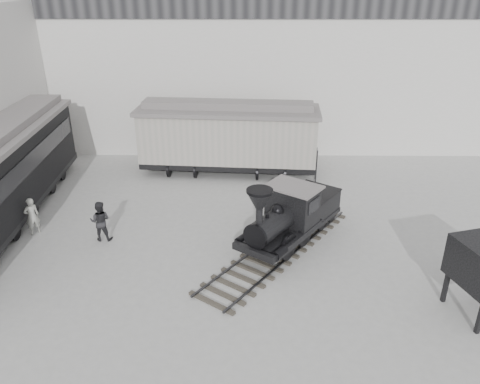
{
  "coord_description": "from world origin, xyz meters",
  "views": [
    {
      "loc": [
        0.61,
        -13.62,
        10.07
      ],
      "look_at": [
        0.45,
        3.94,
        2.0
      ],
      "focal_mm": 35.0,
      "sensor_mm": 36.0,
      "label": 1
    }
  ],
  "objects_px": {
    "visitor_a": "(32,216)",
    "visitor_b": "(100,221)",
    "boxcar": "(228,136)",
    "locomotive": "(288,219)"
  },
  "relations": [
    {
      "from": "visitor_b",
      "to": "boxcar",
      "type": "bearing_deg",
      "value": -125.22
    },
    {
      "from": "locomotive",
      "to": "boxcar",
      "type": "xyz_separation_m",
      "value": [
        -2.68,
        7.96,
        0.96
      ]
    },
    {
      "from": "visitor_a",
      "to": "visitor_b",
      "type": "distance_m",
      "value": 3.09
    },
    {
      "from": "locomotive",
      "to": "visitor_b",
      "type": "relative_size",
      "value": 4.77
    },
    {
      "from": "boxcar",
      "to": "visitor_b",
      "type": "xyz_separation_m",
      "value": [
        -5.08,
        -7.68,
        -1.25
      ]
    },
    {
      "from": "visitor_a",
      "to": "visitor_b",
      "type": "relative_size",
      "value": 0.96
    },
    {
      "from": "visitor_b",
      "to": "locomotive",
      "type": "bearing_deg",
      "value": 176.17
    },
    {
      "from": "visitor_a",
      "to": "visitor_b",
      "type": "height_order",
      "value": "visitor_b"
    },
    {
      "from": "locomotive",
      "to": "visitor_a",
      "type": "xyz_separation_m",
      "value": [
        -10.82,
        0.76,
        -0.32
      ]
    },
    {
      "from": "boxcar",
      "to": "visitor_b",
      "type": "relative_size",
      "value": 5.76
    }
  ]
}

